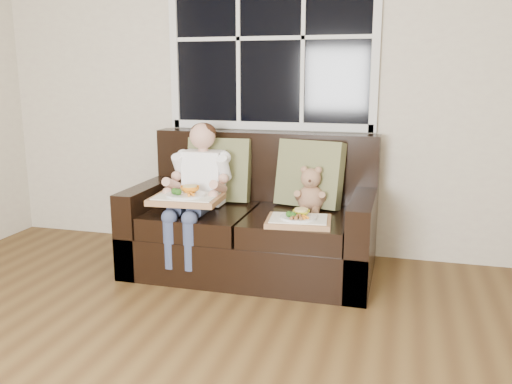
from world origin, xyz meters
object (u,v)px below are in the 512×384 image
(child, at_px, (199,180))
(loveseat, at_px, (254,227))
(teddy_bear, at_px, (311,193))
(tray_left, at_px, (187,197))
(tray_right, at_px, (299,220))

(child, bearing_deg, loveseat, 18.14)
(loveseat, height_order, teddy_bear, loveseat)
(teddy_bear, bearing_deg, tray_left, -159.47)
(teddy_bear, xyz_separation_m, tray_left, (-0.78, -0.35, -0.00))
(teddy_bear, distance_m, tray_left, 0.86)
(teddy_bear, relative_size, tray_left, 0.69)
(child, relative_size, tray_left, 1.92)
(loveseat, bearing_deg, tray_left, -138.90)
(tray_left, bearing_deg, child, 84.67)
(child, distance_m, tray_left, 0.22)
(loveseat, distance_m, tray_right, 0.54)
(loveseat, height_order, child, child)
(teddy_bear, relative_size, tray_right, 0.75)
(child, xyz_separation_m, teddy_bear, (0.78, 0.14, -0.08))
(loveseat, relative_size, child, 1.84)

